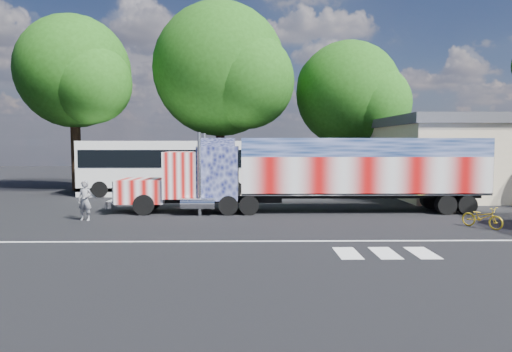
{
  "coord_description": "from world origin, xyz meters",
  "views": [
    {
      "loc": [
        -0.33,
        -19.04,
        3.52
      ],
      "look_at": [
        0.0,
        3.0,
        1.9
      ],
      "focal_mm": 32.0,
      "sensor_mm": 36.0,
      "label": 1
    }
  ],
  "objects_px": {
    "coach_bus": "(175,167)",
    "woman": "(85,200)",
    "tree_nw_a": "(75,73)",
    "tree_ne_a": "(350,94)",
    "bicycle": "(482,217)",
    "semi_truck": "(316,171)",
    "tree_n_mid": "(222,70)"
  },
  "relations": [
    {
      "from": "woman",
      "to": "tree_n_mid",
      "type": "xyz_separation_m",
      "value": [
        5.32,
        15.45,
        8.22
      ]
    },
    {
      "from": "coach_bus",
      "to": "tree_nw_a",
      "type": "relative_size",
      "value": 0.99
    },
    {
      "from": "semi_truck",
      "to": "coach_bus",
      "type": "relative_size",
      "value": 1.51
    },
    {
      "from": "semi_truck",
      "to": "woman",
      "type": "relative_size",
      "value": 10.36
    },
    {
      "from": "tree_nw_a",
      "to": "coach_bus",
      "type": "bearing_deg",
      "value": -20.38
    },
    {
      "from": "woman",
      "to": "tree_ne_a",
      "type": "distance_m",
      "value": 23.88
    },
    {
      "from": "semi_truck",
      "to": "tree_nw_a",
      "type": "bearing_deg",
      "value": 146.76
    },
    {
      "from": "semi_truck",
      "to": "tree_nw_a",
      "type": "distance_m",
      "value": 20.11
    },
    {
      "from": "tree_ne_a",
      "to": "woman",
      "type": "bearing_deg",
      "value": -132.97
    },
    {
      "from": "woman",
      "to": "semi_truck",
      "type": "bearing_deg",
      "value": 23.92
    },
    {
      "from": "bicycle",
      "to": "tree_n_mid",
      "type": "bearing_deg",
      "value": 87.61
    },
    {
      "from": "coach_bus",
      "to": "tree_ne_a",
      "type": "relative_size",
      "value": 1.06
    },
    {
      "from": "semi_truck",
      "to": "bicycle",
      "type": "bearing_deg",
      "value": -36.36
    },
    {
      "from": "bicycle",
      "to": "tree_nw_a",
      "type": "distance_m",
      "value": 27.93
    },
    {
      "from": "bicycle",
      "to": "tree_nw_a",
      "type": "bearing_deg",
      "value": 109.71
    },
    {
      "from": "tree_nw_a",
      "to": "tree_n_mid",
      "type": "bearing_deg",
      "value": 13.65
    },
    {
      "from": "woman",
      "to": "bicycle",
      "type": "relative_size",
      "value": 1.06
    },
    {
      "from": "semi_truck",
      "to": "tree_n_mid",
      "type": "height_order",
      "value": "tree_n_mid"
    },
    {
      "from": "semi_truck",
      "to": "coach_bus",
      "type": "distance_m",
      "value": 11.32
    },
    {
      "from": "tree_ne_a",
      "to": "tree_nw_a",
      "type": "bearing_deg",
      "value": -169.39
    },
    {
      "from": "coach_bus",
      "to": "bicycle",
      "type": "relative_size",
      "value": 7.3
    },
    {
      "from": "coach_bus",
      "to": "tree_ne_a",
      "type": "xyz_separation_m",
      "value": [
        13.19,
        6.69,
        5.56
      ]
    },
    {
      "from": "woman",
      "to": "bicycle",
      "type": "bearing_deg",
      "value": 4.02
    },
    {
      "from": "coach_bus",
      "to": "woman",
      "type": "relative_size",
      "value": 6.86
    },
    {
      "from": "tree_nw_a",
      "to": "tree_ne_a",
      "type": "bearing_deg",
      "value": 10.61
    },
    {
      "from": "bicycle",
      "to": "tree_nw_a",
      "type": "relative_size",
      "value": 0.14
    },
    {
      "from": "tree_ne_a",
      "to": "tree_n_mid",
      "type": "relative_size",
      "value": 0.82
    },
    {
      "from": "coach_bus",
      "to": "tree_n_mid",
      "type": "xyz_separation_m",
      "value": [
        2.85,
        5.34,
        7.25
      ]
    },
    {
      "from": "coach_bus",
      "to": "woman",
      "type": "bearing_deg",
      "value": -103.71
    },
    {
      "from": "woman",
      "to": "bicycle",
      "type": "height_order",
      "value": "woman"
    },
    {
      "from": "woman",
      "to": "tree_nw_a",
      "type": "bearing_deg",
      "value": 122.5
    },
    {
      "from": "woman",
      "to": "tree_ne_a",
      "type": "xyz_separation_m",
      "value": [
        15.66,
        16.81,
        6.53
      ]
    }
  ]
}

